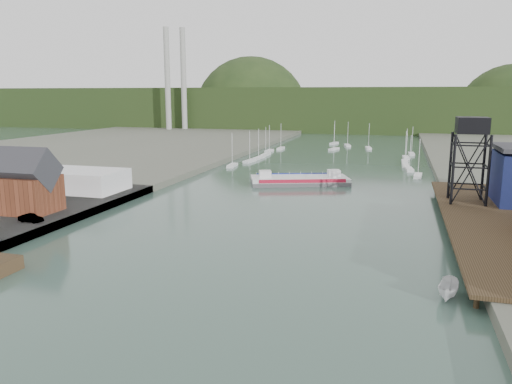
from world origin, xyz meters
The scene contains 12 objects.
ground centered at (0.00, 0.00, 0.00)m, with size 600.00×600.00×0.00m, color #334F45.
west_land centered at (-92.00, 80.00, 0.00)m, with size 120.00×400.00×3.20m, color #4C5142.
east_pier centered at (37.00, 45.00, 1.90)m, with size 14.00×70.00×2.45m.
harbor_building centered at (-42.00, 30.00, 6.09)m, with size 12.20×8.20×8.90m.
white_shed centered at (-44.00, 50.00, 3.85)m, with size 18.00×12.00×4.50m, color silver.
lift_tower centered at (35.00, 58.00, 15.65)m, with size 6.50×6.50×16.00m.
marina_sailboats centered at (0.08, 138.46, 0.35)m, with size 57.71×92.65×0.90m.
smokestacks centered at (-106.00, 232.50, 30.00)m, with size 11.20×8.20×60.00m.
distant_hills centered at (-3.98, 301.35, 10.38)m, with size 500.00×120.00×80.00m.
chain_ferry centered at (-1.50, 79.97, 1.00)m, with size 26.08×17.31×3.49m.
motorboat centered at (28.33, 13.70, 1.04)m, with size 2.03×5.39×2.08m, color silver.
car_west_b centered at (-35.39, 24.00, 2.29)m, with size 1.45×4.16×1.37m, color #999999.
Camera 1 is at (22.21, -42.16, 22.38)m, focal length 35.00 mm.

